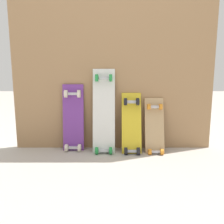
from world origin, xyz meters
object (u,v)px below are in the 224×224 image
at_px(skateboard_white, 103,114).
at_px(skateboard_natural, 153,129).
at_px(skateboard_purple, 72,121).
at_px(skateboard_yellow, 130,126).

xyz_separation_m(skateboard_white, skateboard_natural, (0.48, -0.01, -0.14)).
xyz_separation_m(skateboard_purple, skateboard_yellow, (0.55, -0.05, -0.04)).
bearing_deg(skateboard_purple, skateboard_natural, -3.72).
height_order(skateboard_purple, skateboard_yellow, skateboard_purple).
relative_size(skateboard_purple, skateboard_white, 0.82).
distance_m(skateboard_purple, skateboard_yellow, 0.56).
relative_size(skateboard_white, skateboard_yellow, 1.36).
bearing_deg(skateboard_white, skateboard_purple, 172.92).
bearing_deg(skateboard_purple, skateboard_white, -7.08).
bearing_deg(skateboard_yellow, skateboard_white, 176.60).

